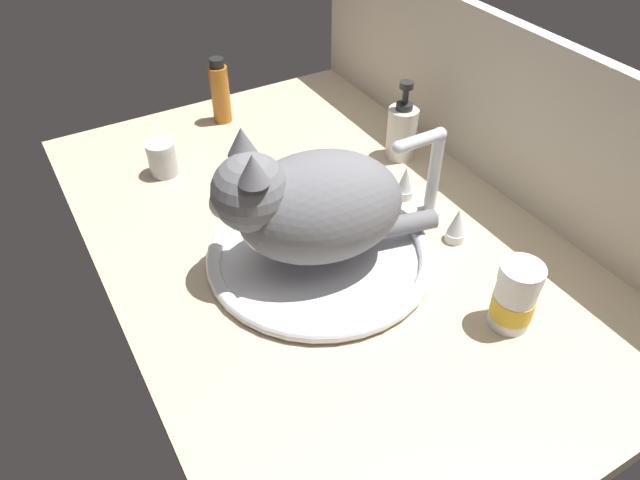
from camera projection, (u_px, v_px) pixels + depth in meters
countertop at (319, 239)px, 100.43cm from camera, size 106.19×68.48×3.00cm
backsplash_wall at (494, 111)px, 104.62cm from camera, size 106.19×2.40×31.90cm
sink_basin at (320, 255)px, 93.75cm from camera, size 35.57×35.57×2.28cm
faucet at (429, 186)px, 97.78cm from camera, size 17.06×10.87×17.40cm
cat at (306, 205)px, 86.67cm from camera, size 22.96×34.99×20.94cm
metal_jar at (162, 158)px, 110.69cm from camera, size 5.36×5.36×6.51cm
pill_bottle at (515, 298)px, 81.17cm from camera, size 6.00×6.00×10.58cm
soap_pump_bottle at (402, 131)px, 113.92cm from camera, size 5.76×5.76×15.51cm
amber_bottle at (220, 92)px, 123.93cm from camera, size 3.89×3.89×13.80cm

